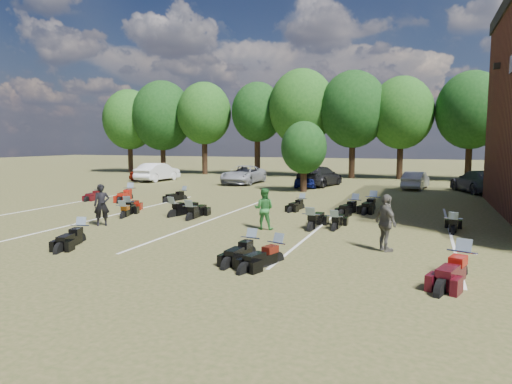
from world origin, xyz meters
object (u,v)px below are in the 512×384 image
at_px(person_black, 102,205).
at_px(person_grey, 386,223).
at_px(motorcycle_7, 128,214).
at_px(car_0, 148,171).
at_px(motorcycle_14, 99,198).
at_px(car_4, 308,178).
at_px(motorcycle_3, 81,242).
at_px(person_green, 264,209).

xyz_separation_m(person_black, person_grey, (11.56, -0.52, 0.05)).
relative_size(person_grey, motorcycle_7, 0.84).
height_order(car_0, motorcycle_7, car_0).
height_order(person_grey, motorcycle_14, person_grey).
xyz_separation_m(car_4, motorcycle_3, (-2.83, -21.84, -0.71)).
height_order(person_black, motorcycle_14, person_black).
xyz_separation_m(person_grey, motorcycle_7, (-12.48, 3.53, -0.93)).
xyz_separation_m(person_black, motorcycle_7, (-0.92, 3.01, -0.88)).
height_order(person_grey, motorcycle_3, person_grey).
xyz_separation_m(car_0, motorcycle_7, (10.42, -17.50, -0.76)).
distance_m(person_black, motorcycle_7, 3.27).
bearing_deg(car_0, motorcycle_14, -73.30).
height_order(motorcycle_7, motorcycle_14, motorcycle_7).
bearing_deg(person_black, motorcycle_14, 90.68).
relative_size(car_0, person_black, 2.54).
bearing_deg(motorcycle_7, person_grey, 144.80).
bearing_deg(person_green, car_0, -51.97).
height_order(car_4, person_black, person_black).
relative_size(car_4, person_grey, 2.23).
xyz_separation_m(motorcycle_7, motorcycle_14, (-5.34, 4.46, 0.00)).
distance_m(car_0, person_grey, 31.09).
relative_size(car_0, person_green, 2.68).
height_order(car_0, person_grey, person_grey).
distance_m(car_4, person_grey, 20.87).
relative_size(car_4, motorcycle_14, 2.04).
height_order(person_green, motorcycle_14, person_green).
xyz_separation_m(car_4, person_green, (2.46, -17.37, 0.13)).
relative_size(motorcycle_3, motorcycle_7, 0.98).
height_order(car_4, motorcycle_3, car_4).
bearing_deg(motorcycle_3, person_grey, -4.15).
relative_size(person_green, motorcycle_14, 0.82).
xyz_separation_m(car_0, car_4, (15.53, -1.51, -0.05)).
xyz_separation_m(car_0, person_black, (11.34, -20.51, 0.12)).
distance_m(car_0, person_black, 23.44).
bearing_deg(person_grey, motorcycle_7, 38.12).
height_order(person_black, person_grey, person_grey).
height_order(car_0, motorcycle_14, car_0).
bearing_deg(motorcycle_14, person_black, -60.55).
distance_m(car_0, motorcycle_3, 26.59).
relative_size(person_black, motorcycle_7, 0.80).
bearing_deg(person_grey, car_4, -15.40).
relative_size(person_black, person_green, 1.05).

